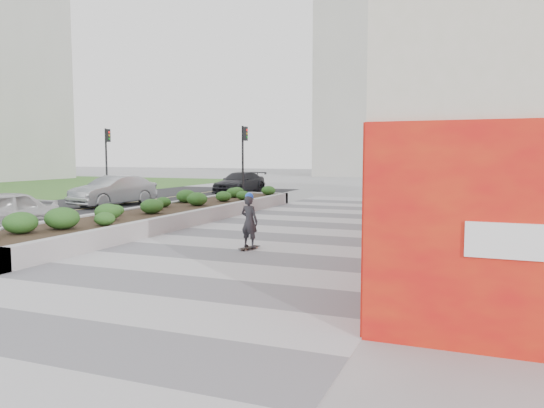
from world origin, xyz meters
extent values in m
plane|color=gray|center=(0.00, 0.00, 0.00)|extent=(160.00, 160.00, 0.00)
cube|color=#A8A8AD|center=(0.00, 3.00, 0.01)|extent=(8.00, 36.00, 0.01)
cube|color=beige|center=(7.00, 9.00, 4.00)|extent=(6.00, 24.00, 8.00)
cube|color=red|center=(4.02, 9.00, 1.50)|extent=(0.12, 24.00, 3.00)
cube|color=#9E9EA0|center=(-5.50, 15.85, 0.28)|extent=(3.00, 0.30, 0.55)
cube|color=#9E9EA0|center=(-6.85, 7.00, 0.28)|extent=(0.30, 18.00, 0.55)
cube|color=#9E9EA0|center=(-4.15, 7.00, 0.28)|extent=(0.30, 18.00, 0.55)
cube|color=#2D2116|center=(-5.50, 7.00, 0.25)|extent=(2.40, 17.40, 0.50)
cube|color=black|center=(-12.00, 7.00, 0.00)|extent=(10.00, 40.00, 0.00)
cylinder|color=black|center=(-7.30, 17.50, 2.10)|extent=(0.12, 0.12, 4.20)
cube|color=black|center=(-7.12, 17.50, 3.75)|extent=(0.18, 0.28, 0.80)
cylinder|color=black|center=(-16.50, 17.00, 2.10)|extent=(0.12, 0.12, 4.20)
cube|color=black|center=(-16.32, 17.00, 3.75)|extent=(0.18, 0.28, 0.80)
cube|color=#ADAAA3|center=(-5.00, 55.00, 10.00)|extent=(16.00, 12.00, 20.00)
cylinder|color=#595654|center=(0.50, 3.00, 0.00)|extent=(0.44, 0.44, 0.01)
cube|color=black|center=(-0.30, 2.73, 0.07)|extent=(0.37, 0.75, 0.02)
imported|color=#29292E|center=(-0.30, 2.73, 0.78)|extent=(0.57, 0.43, 1.40)
sphere|color=blue|center=(-0.30, 2.73, 1.44)|extent=(0.23, 0.23, 0.23)
imported|color=#999DA0|center=(-11.71, 11.55, 0.75)|extent=(2.37, 4.78, 1.51)
imported|color=black|center=(-9.52, 21.80, 0.70)|extent=(2.26, 4.93, 1.40)
camera|label=1|loc=(5.48, -10.18, 2.56)|focal=35.00mm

